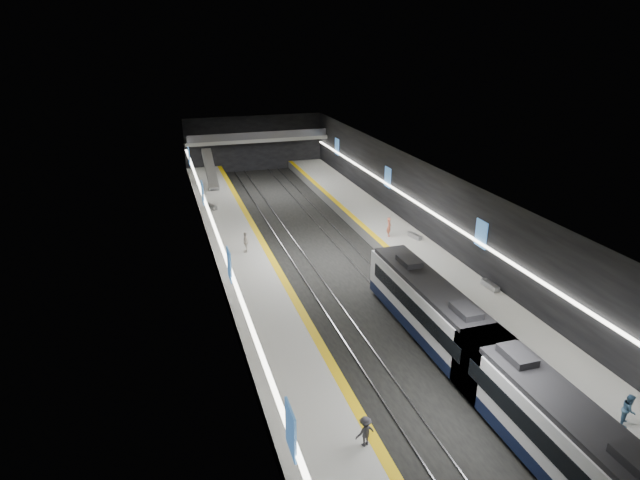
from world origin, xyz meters
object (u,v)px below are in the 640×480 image
object	(u,v)px
train	(486,361)
passenger_right_b	(629,410)
escalator	(210,169)
bench_right_far	(415,236)
passenger_left_a	(246,242)
bench_left_far	(211,207)
passenger_left_b	(365,432)
bench_right_near	(490,286)
passenger_right_a	(389,227)

from	to	relation	value
train	passenger_right_b	xyz separation A→B (m)	(4.74, -5.34, -0.33)
escalator	passenger_right_b	bearing A→B (deg)	-74.08
train	passenger_right_b	bearing A→B (deg)	-48.39
escalator	bench_right_far	distance (m)	30.09
train	passenger_left_a	world-z (taller)	train
escalator	bench_right_far	xyz separation A→B (m)	(16.26, -25.26, -1.69)
train	bench_right_far	bearing A→B (deg)	73.45
bench_left_far	escalator	bearing A→B (deg)	59.32
bench_right_far	passenger_right_b	bearing A→B (deg)	-105.58
bench_left_far	passenger_left_b	bearing A→B (deg)	-109.98
escalator	passenger_left_b	world-z (taller)	escalator
bench_left_far	passenger_left_a	world-z (taller)	passenger_left_a
bench_left_far	passenger_left_a	size ratio (longest dim) A/B	0.93
escalator	passenger_right_b	xyz separation A→B (m)	(14.74, -51.68, -1.03)
passenger_left_b	train	bearing A→B (deg)	-174.98
bench_right_near	passenger_right_b	distance (m)	15.35
bench_right_far	passenger_left_b	size ratio (longest dim) A/B	1.06
passenger_right_a	passenger_left_a	xyz separation A→B (m)	(-13.74, 0.21, 0.02)
passenger_left_a	train	bearing A→B (deg)	32.12
bench_left_far	bench_right_near	size ratio (longest dim) A/B	1.01
train	passenger_right_b	distance (m)	7.15
escalator	bench_right_near	bearing A→B (deg)	-65.03
bench_right_far	bench_left_far	bearing A→B (deg)	127.30
bench_left_far	passenger_right_a	world-z (taller)	passenger_right_a
passenger_right_b	passenger_right_a	bearing A→B (deg)	51.50
train	passenger_right_a	distance (m)	22.63
bench_right_far	passenger_left_b	xyz separation A→B (m)	(-14.63, -23.88, 0.59)
passenger_left_b	bench_right_near	bearing A→B (deg)	-154.04
escalator	passenger_left_b	distance (m)	49.18
bench_left_far	passenger_left_a	xyz separation A→B (m)	(1.54, -13.48, 0.74)
bench_right_far	passenger_right_b	distance (m)	26.47
passenger_right_b	passenger_left_a	xyz separation A→B (m)	(-14.39, 27.80, 0.10)
passenger_right_b	bench_right_far	bearing A→B (deg)	46.84
bench_right_far	passenger_left_a	world-z (taller)	passenger_left_a
escalator	passenger_left_a	xyz separation A→B (m)	(0.35, -23.88, -0.94)
bench_left_far	bench_right_near	xyz separation A→B (m)	(18.19, -26.11, -0.00)
bench_right_far	passenger_right_a	world-z (taller)	passenger_right_a
passenger_left_a	passenger_right_a	bearing A→B (deg)	98.00
bench_right_near	passenger_right_b	bearing A→B (deg)	-100.50
train	passenger_left_b	world-z (taller)	train
passenger_left_a	escalator	bearing A→B (deg)	-170.30
bench_right_near	passenger_right_a	world-z (taller)	passenger_right_a
bench_right_near	passenger_right_a	distance (m)	12.78
bench_right_far	passenger_left_a	size ratio (longest dim) A/B	0.87
bench_right_near	passenger_right_a	bearing A→B (deg)	101.18
passenger_left_b	bench_left_far	bearing A→B (deg)	-99.30
bench_right_far	train	bearing A→B (deg)	-118.83
passenger_right_b	escalator	bearing A→B (deg)	66.06
bench_right_near	passenger_left_b	bearing A→B (deg)	-142.61
passenger_right_a	passenger_left_a	size ratio (longest dim) A/B	0.98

